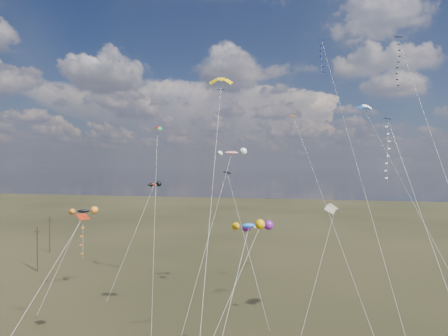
% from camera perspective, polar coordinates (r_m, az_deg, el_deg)
% --- Properties ---
extents(utility_pole_near, '(1.40, 0.20, 8.00)m').
position_cam_1_polar(utility_pole_near, '(81.79, -25.11, -10.42)').
color(utility_pole_near, black).
rests_on(utility_pole_near, ground).
extents(utility_pole_far, '(1.40, 0.20, 8.00)m').
position_cam_1_polar(utility_pole_far, '(97.51, -23.63, -8.67)').
color(utility_pole_far, black).
rests_on(utility_pole_far, ground).
extents(diamond_black_high, '(5.63, 22.65, 35.06)m').
position_cam_1_polar(diamond_black_high, '(52.50, 24.21, 12.03)').
color(diamond_black_high, black).
rests_on(diamond_black_high, ground).
extents(diamond_navy_tall, '(8.75, 22.29, 37.41)m').
position_cam_1_polar(diamond_navy_tall, '(58.41, 14.45, 13.00)').
color(diamond_navy_tall, '#081946').
rests_on(diamond_navy_tall, ground).
extents(diamond_black_mid, '(7.91, 9.91, 18.51)m').
position_cam_1_polar(diamond_black_mid, '(54.29, 1.73, -5.39)').
color(diamond_black_mid, black).
rests_on(diamond_black_mid, ground).
extents(diamond_red_low, '(3.55, 12.91, 14.52)m').
position_cam_1_polar(diamond_red_low, '(42.09, -20.11, -9.96)').
color(diamond_red_low, '#A0210B').
rests_on(diamond_red_low, ground).
extents(diamond_navy_right, '(5.69, 14.15, 24.04)m').
position_cam_1_polar(diamond_navy_right, '(41.82, 22.80, 1.17)').
color(diamond_navy_right, '#0B164D').
rests_on(diamond_navy_right, ground).
extents(diamond_orange_center, '(10.77, 20.12, 27.13)m').
position_cam_1_polar(diamond_orange_center, '(56.58, 12.35, 0.48)').
color(diamond_orange_center, '#BF5A11').
rests_on(diamond_orange_center, ground).
extents(parafoil_yellow, '(3.83, 19.20, 28.79)m').
position_cam_1_polar(parafoil_yellow, '(41.73, -0.48, 12.40)').
color(parafoil_yellow, '#E4B805').
rests_on(parafoil_yellow, ground).
extents(parafoil_blue_white, '(11.26, 21.21, 28.80)m').
position_cam_1_polar(parafoil_blue_white, '(63.70, 19.62, 8.16)').
color(parafoil_blue_white, blue).
rests_on(parafoil_blue_white, ground).
extents(parafoil_striped, '(5.13, 8.26, 15.17)m').
position_cam_1_polar(parafoil_striped, '(48.95, 15.33, -5.38)').
color(parafoil_striped, '#EBA505').
rests_on(parafoil_striped, ground).
extents(parafoil_tricolor, '(8.06, 18.89, 25.83)m').
position_cam_1_polar(parafoil_tricolor, '(63.66, -9.52, 5.55)').
color(parafoil_tricolor, yellow).
rests_on(parafoil_tricolor, ground).
extents(novelty_black_orange, '(3.52, 9.93, 13.25)m').
position_cam_1_polar(novelty_black_orange, '(62.42, -19.45, -5.84)').
color(novelty_black_orange, black).
rests_on(novelty_black_orange, ground).
extents(novelty_orange_black, '(4.08, 11.54, 16.73)m').
position_cam_1_polar(novelty_orange_black, '(66.56, -10.00, -2.39)').
color(novelty_orange_black, red).
rests_on(novelty_orange_black, ground).
extents(novelty_white_purple, '(6.32, 8.72, 14.42)m').
position_cam_1_polar(novelty_white_purple, '(35.69, 4.95, -8.44)').
color(novelty_white_purple, white).
rests_on(novelty_white_purple, ground).
extents(novelty_redwhite_stripe, '(4.12, 17.58, 21.78)m').
position_cam_1_polar(novelty_redwhite_stripe, '(57.15, 1.04, 2.13)').
color(novelty_redwhite_stripe, red).
rests_on(novelty_redwhite_stripe, ground).
extents(novelty_blue_yellow, '(3.39, 10.13, 15.28)m').
position_cam_1_polar(novelty_blue_yellow, '(30.06, 3.48, -8.41)').
color(novelty_blue_yellow, blue).
rests_on(novelty_blue_yellow, ground).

